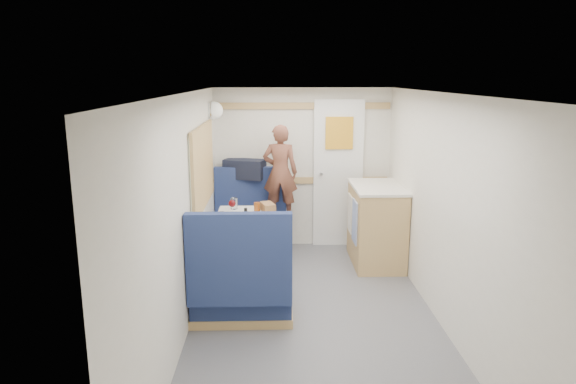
{
  "coord_description": "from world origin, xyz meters",
  "views": [
    {
      "loc": [
        -0.36,
        -4.11,
        2.14
      ],
      "look_at": [
        -0.22,
        0.9,
        1.0
      ],
      "focal_mm": 32.0,
      "sensor_mm": 36.0,
      "label": 1
    }
  ],
  "objects_px": {
    "duffel_bag": "(245,169)",
    "pepper_grinder": "(246,212)",
    "bench_far": "(250,231)",
    "cheese_block": "(246,216)",
    "orange_fruit": "(260,218)",
    "dinette_table": "(246,231)",
    "bread_loaf": "(268,207)",
    "bench_near": "(242,288)",
    "tray": "(254,226)",
    "wine_glass": "(232,204)",
    "galley_counter": "(376,224)",
    "tumbler_left": "(222,218)",
    "beer_glass": "(257,207)",
    "tumbler_mid": "(234,204)",
    "person": "(280,172)",
    "dome_light": "(214,110)"
  },
  "relations": [
    {
      "from": "bench_near",
      "to": "tumbler_left",
      "type": "xyz_separation_m",
      "value": [
        -0.22,
        0.63,
        0.48
      ]
    },
    {
      "from": "tumbler_mid",
      "to": "beer_glass",
      "type": "xyz_separation_m",
      "value": [
        0.25,
        -0.11,
        -0.01
      ]
    },
    {
      "from": "beer_glass",
      "to": "dinette_table",
      "type": "bearing_deg",
      "value": -118.17
    },
    {
      "from": "wine_glass",
      "to": "orange_fruit",
      "type": "bearing_deg",
      "value": -43.99
    },
    {
      "from": "person",
      "to": "tumbler_left",
      "type": "xyz_separation_m",
      "value": [
        -0.59,
        -1.12,
        -0.24
      ]
    },
    {
      "from": "bench_near",
      "to": "beer_glass",
      "type": "xyz_separation_m",
      "value": [
        0.11,
        1.07,
        0.47
      ]
    },
    {
      "from": "galley_counter",
      "to": "cheese_block",
      "type": "bearing_deg",
      "value": -155.95
    },
    {
      "from": "bench_near",
      "to": "tray",
      "type": "height_order",
      "value": "bench_near"
    },
    {
      "from": "beer_glass",
      "to": "pepper_grinder",
      "type": "xyz_separation_m",
      "value": [
        -0.11,
        -0.19,
        -0.0
      ]
    },
    {
      "from": "tumbler_left",
      "to": "pepper_grinder",
      "type": "xyz_separation_m",
      "value": [
        0.22,
        0.25,
        -0.01
      ]
    },
    {
      "from": "orange_fruit",
      "to": "beer_glass",
      "type": "distance_m",
      "value": 0.45
    },
    {
      "from": "cheese_block",
      "to": "tumbler_left",
      "type": "bearing_deg",
      "value": -149.54
    },
    {
      "from": "bench_far",
      "to": "pepper_grinder",
      "type": "height_order",
      "value": "bench_far"
    },
    {
      "from": "galley_counter",
      "to": "tumbler_left",
      "type": "height_order",
      "value": "galley_counter"
    },
    {
      "from": "wine_glass",
      "to": "tumbler_mid",
      "type": "xyz_separation_m",
      "value": [
        -0.0,
        0.27,
        -0.06
      ]
    },
    {
      "from": "bench_far",
      "to": "cheese_block",
      "type": "bearing_deg",
      "value": -89.3
    },
    {
      "from": "bench_near",
      "to": "bread_loaf",
      "type": "height_order",
      "value": "bench_near"
    },
    {
      "from": "bench_far",
      "to": "dome_light",
      "type": "xyz_separation_m",
      "value": [
        -0.39,
        -0.01,
        1.45
      ]
    },
    {
      "from": "dome_light",
      "to": "bench_far",
      "type": "bearing_deg",
      "value": 2.12
    },
    {
      "from": "dome_light",
      "to": "person",
      "type": "height_order",
      "value": "dome_light"
    },
    {
      "from": "pepper_grinder",
      "to": "galley_counter",
      "type": "bearing_deg",
      "value": 20.25
    },
    {
      "from": "bench_near",
      "to": "bread_loaf",
      "type": "distance_m",
      "value": 1.18
    },
    {
      "from": "bench_far",
      "to": "duffel_bag",
      "type": "distance_m",
      "value": 0.77
    },
    {
      "from": "duffel_bag",
      "to": "tumbler_left",
      "type": "xyz_separation_m",
      "value": [
        -0.16,
        -1.36,
        -0.24
      ]
    },
    {
      "from": "tumbler_left",
      "to": "tumbler_mid",
      "type": "relative_size",
      "value": 0.93
    },
    {
      "from": "dinette_table",
      "to": "galley_counter",
      "type": "distance_m",
      "value": 1.57
    },
    {
      "from": "dinette_table",
      "to": "tray",
      "type": "xyz_separation_m",
      "value": [
        0.1,
        -0.37,
        0.16
      ]
    },
    {
      "from": "person",
      "to": "bench_far",
      "type": "bearing_deg",
      "value": 10.33
    },
    {
      "from": "cheese_block",
      "to": "orange_fruit",
      "type": "bearing_deg",
      "value": -45.48
    },
    {
      "from": "bench_near",
      "to": "person",
      "type": "height_order",
      "value": "person"
    },
    {
      "from": "tray",
      "to": "orange_fruit",
      "type": "relative_size",
      "value": 4.42
    },
    {
      "from": "duffel_bag",
      "to": "tray",
      "type": "bearing_deg",
      "value": -65.87
    },
    {
      "from": "galley_counter",
      "to": "person",
      "type": "relative_size",
      "value": 0.81
    },
    {
      "from": "dinette_table",
      "to": "dome_light",
      "type": "distance_m",
      "value": 1.51
    },
    {
      "from": "galley_counter",
      "to": "orange_fruit",
      "type": "distance_m",
      "value": 1.57
    },
    {
      "from": "bench_far",
      "to": "tumbler_left",
      "type": "xyz_separation_m",
      "value": [
        -0.22,
        -1.1,
        0.48
      ]
    },
    {
      "from": "dome_light",
      "to": "person",
      "type": "xyz_separation_m",
      "value": [
        0.76,
        0.03,
        -0.73
      ]
    },
    {
      "from": "wine_glass",
      "to": "bread_loaf",
      "type": "height_order",
      "value": "wine_glass"
    },
    {
      "from": "duffel_bag",
      "to": "orange_fruit",
      "type": "height_order",
      "value": "duffel_bag"
    },
    {
      "from": "wine_glass",
      "to": "beer_glass",
      "type": "height_order",
      "value": "wine_glass"
    },
    {
      "from": "tray",
      "to": "wine_glass",
      "type": "relative_size",
      "value": 2.12
    },
    {
      "from": "bench_far",
      "to": "bread_loaf",
      "type": "xyz_separation_m",
      "value": [
        0.23,
        -0.66,
        0.47
      ]
    },
    {
      "from": "cheese_block",
      "to": "duffel_bag",
      "type": "bearing_deg",
      "value": 93.81
    },
    {
      "from": "dinette_table",
      "to": "galley_counter",
      "type": "xyz_separation_m",
      "value": [
        1.47,
        0.55,
        -0.1
      ]
    },
    {
      "from": "duffel_bag",
      "to": "pepper_grinder",
      "type": "relative_size",
      "value": 5.52
    },
    {
      "from": "wine_glass",
      "to": "person",
      "type": "bearing_deg",
      "value": 58.87
    },
    {
      "from": "dinette_table",
      "to": "bread_loaf",
      "type": "bearing_deg",
      "value": 41.66
    },
    {
      "from": "person",
      "to": "tumbler_mid",
      "type": "bearing_deg",
      "value": 55.38
    },
    {
      "from": "wine_glass",
      "to": "pepper_grinder",
      "type": "height_order",
      "value": "wine_glass"
    },
    {
      "from": "dinette_table",
      "to": "duffel_bag",
      "type": "bearing_deg",
      "value": 93.55
    }
  ]
}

